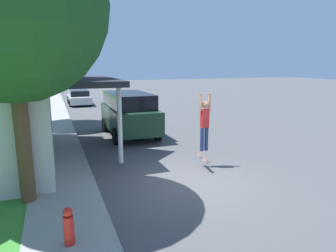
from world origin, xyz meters
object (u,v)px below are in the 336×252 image
Objects in this scene: lawn_tree_near at (9,5)px; skateboarder at (205,122)px; car_down_street at (79,98)px; lawn_tree_far at (23,16)px; suv_parked at (129,113)px; fire_hydrant at (69,227)px; skateboard at (204,158)px.

lawn_tree_near reaches higher than skateboarder.
car_down_street is 2.14× the size of skateboarder.
lawn_tree_far is at bearing -110.83° from car_down_street.
suv_parked is 6.01× the size of fire_hydrant.
lawn_tree_far is 7.96m from suv_parked.
fire_hydrant is (-3.41, -8.81, -0.69)m from suv_parked.
skateboarder reaches higher than skateboard.
lawn_tree_near is 1.53× the size of suv_parked.
fire_hydrant is (-4.66, -3.30, -1.12)m from skateboarder.
skateboard is (2.36, -18.95, -0.23)m from car_down_street.
fire_hydrant is at bearing -111.14° from suv_parked.
skateboard is at bearing 7.17° from lawn_tree_near.
lawn_tree_near is at bearing -98.75° from car_down_street.
skateboard is at bearing -82.91° from car_down_street.
lawn_tree_far is at bearing 92.12° from lawn_tree_near.
car_down_street is 19.10m from skateboard.
skateboarder is 2.57× the size of fire_hydrant.
lawn_tree_near is at bearing -123.52° from suv_parked.
lawn_tree_near reaches higher than fire_hydrant.
skateboarder is (5.90, -9.74, -4.45)m from lawn_tree_far.
skateboard is 5.47m from fire_hydrant.
car_down_street is at bearing 97.09° from skateboard.
suv_parked reaches higher than fire_hydrant.
lawn_tree_far is 1.96× the size of car_down_street.
lawn_tree_near is 5.02m from fire_hydrant.
suv_parked is 5.67m from skateboarder.
lawn_tree_near is 6.44m from skateboarder.
car_down_street is at bearing 81.25° from lawn_tree_near.
suv_parked is at bearing 68.86° from fire_hydrant.
skateboarder reaches higher than suv_parked.
fire_hydrant is at bearing -95.64° from car_down_street.
skateboarder is at bearing 9.45° from lawn_tree_near.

